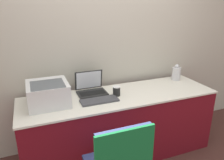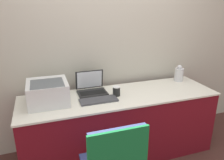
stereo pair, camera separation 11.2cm
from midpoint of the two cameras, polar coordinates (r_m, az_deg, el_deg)
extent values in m
cube|color=#B7B2A3|center=(2.77, -2.65, 9.41)|extent=(8.00, 0.05, 2.60)
cube|color=maroon|center=(2.70, 0.82, -11.78)|extent=(2.23, 0.66, 0.77)
cube|color=silver|center=(2.51, 0.86, -4.09)|extent=(2.25, 0.68, 0.02)
cube|color=silver|center=(2.35, -17.68, -3.42)|extent=(0.41, 0.40, 0.23)
cube|color=#51565B|center=(2.28, -17.84, -1.58)|extent=(0.33, 0.31, 0.04)
cube|color=black|center=(2.54, -6.45, -3.49)|extent=(0.33, 0.23, 0.02)
cube|color=black|center=(2.53, -6.39, -3.36)|extent=(0.29, 0.13, 0.00)
cube|color=black|center=(2.62, -7.33, 0.04)|extent=(0.33, 0.04, 0.23)
cube|color=silver|center=(2.61, -7.29, 0.01)|extent=(0.30, 0.03, 0.20)
cube|color=#3D3D42|center=(2.35, -4.69, -5.35)|extent=(0.41, 0.16, 0.02)
cylinder|color=black|center=(2.47, -0.12, -2.99)|extent=(0.08, 0.08, 0.10)
cylinder|color=white|center=(2.45, -0.12, -1.79)|extent=(0.09, 0.09, 0.01)
cylinder|color=silver|center=(3.08, 15.44, 1.60)|extent=(0.12, 0.12, 0.18)
sphere|color=silver|center=(3.05, 15.61, 3.43)|extent=(0.06, 0.06, 0.06)
cube|color=navy|center=(1.74, 1.06, -19.37)|extent=(0.45, 0.03, 0.49)
camera|label=1|loc=(0.06, -91.32, -0.46)|focal=35.00mm
camera|label=2|loc=(0.06, 88.68, 0.46)|focal=35.00mm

